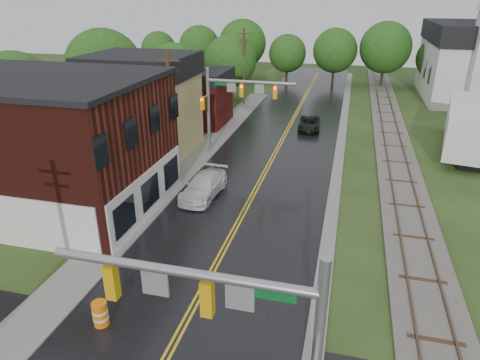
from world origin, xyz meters
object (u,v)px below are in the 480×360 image
at_px(utility_pole_b, 171,112).
at_px(utility_pole_c, 244,66).
at_px(tree_left_b, 106,70).
at_px(semi_trailer, 464,125).
at_px(church, 473,53).
at_px(traffic_signal_near, 236,320).
at_px(construction_barrel, 100,314).
at_px(brick_building, 42,143).
at_px(traffic_signal_far, 233,96).
at_px(tree_left_e, 231,62).
at_px(suv_dark, 309,124).
at_px(pickup_white, 204,186).
at_px(tree_left_a, 17,97).
at_px(tree_left_c, 175,71).

distance_m(utility_pole_b, utility_pole_c, 22.00).
distance_m(tree_left_b, semi_trailer, 33.57).
bearing_deg(semi_trailer, utility_pole_c, 153.46).
bearing_deg(semi_trailer, church, 77.94).
bearing_deg(traffic_signal_near, construction_barrel, 151.52).
bearing_deg(brick_building, traffic_signal_far, 53.08).
xyz_separation_m(tree_left_b, tree_left_e, (9.00, 14.00, -0.90)).
relative_size(brick_building, suv_dark, 3.16).
relative_size(semi_trailer, construction_barrel, 11.43).
height_order(utility_pole_b, pickup_white, utility_pole_b).
relative_size(tree_left_a, tree_left_b, 0.89).
height_order(traffic_signal_far, suv_dark, traffic_signal_far).
xyz_separation_m(traffic_signal_near, tree_left_b, (-21.32, 29.90, 0.75)).
height_order(traffic_signal_near, traffic_signal_far, same).
distance_m(traffic_signal_far, pickup_white, 9.53).
xyz_separation_m(traffic_signal_far, tree_left_c, (-10.38, 12.90, -0.46)).
bearing_deg(suv_dark, traffic_signal_far, -126.16).
bearing_deg(construction_barrel, semi_trailer, 55.22).
xyz_separation_m(utility_pole_c, suv_dark, (8.88, -8.28, -4.09)).
relative_size(utility_pole_b, pickup_white, 1.79).
distance_m(church, pickup_white, 42.52).
xyz_separation_m(tree_left_b, construction_barrel, (14.53, -26.21, -5.16)).
bearing_deg(construction_barrel, traffic_signal_near, -28.48).
xyz_separation_m(tree_left_c, semi_trailer, (29.38, -7.06, -2.18)).
distance_m(traffic_signal_near, suv_dark, 34.03).
xyz_separation_m(utility_pole_b, utility_pole_c, (0.00, 22.00, 0.00)).
xyz_separation_m(traffic_signal_far, pickup_white, (0.27, -8.53, -4.24)).
relative_size(traffic_signal_far, tree_left_b, 0.76).
relative_size(utility_pole_c, tree_left_a, 1.04).
relative_size(traffic_signal_near, traffic_signal_far, 1.00).
xyz_separation_m(brick_building, tree_left_b, (-5.36, 16.90, 1.57)).
distance_m(brick_building, tree_left_b, 17.80).
relative_size(brick_building, pickup_white, 2.85).
height_order(utility_pole_c, tree_left_b, tree_left_b).
xyz_separation_m(traffic_signal_far, semi_trailer, (19.00, 5.84, -2.64)).
xyz_separation_m(traffic_signal_far, suv_dark, (5.55, 8.72, -4.35)).
bearing_deg(tree_left_a, traffic_signal_far, 17.30).
bearing_deg(semi_trailer, tree_left_a, -162.81).
relative_size(utility_pole_b, semi_trailer, 0.70).
bearing_deg(suv_dark, tree_left_a, -151.46).
bearing_deg(tree_left_a, semi_trailer, 17.19).
height_order(church, tree_left_a, church).
xyz_separation_m(brick_building, tree_left_a, (-7.36, 6.90, 0.96)).
xyz_separation_m(traffic_signal_near, suv_dark, (-1.39, 33.72, -4.34)).
bearing_deg(church, pickup_white, -123.34).
bearing_deg(traffic_signal_far, semi_trailer, 17.09).
bearing_deg(suv_dark, tree_left_b, -172.83).
height_order(utility_pole_c, tree_left_e, utility_pole_c).
relative_size(pickup_white, construction_barrel, 4.48).
height_order(brick_building, tree_left_b, tree_left_b).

